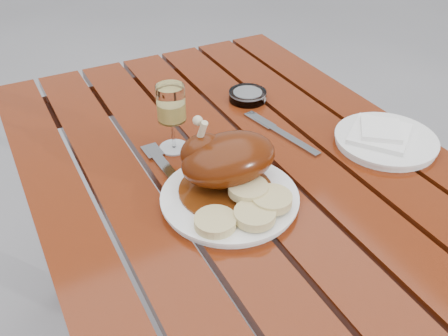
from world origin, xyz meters
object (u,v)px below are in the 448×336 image
Objects in this scene: table at (242,294)px; ashtray at (248,96)px; wine_glass at (172,118)px; dinner_plate at (230,198)px; side_plate at (386,140)px.

table is 0.48m from ashtray.
wine_glass is (-0.10, 0.13, 0.45)m from table.
dinner_plate is 1.74× the size of wine_glass.
ashtray reaches higher than dinner_plate.
table is at bearing 45.49° from dinner_plate.
table is 5.64× the size of side_plate.
table is at bearing 168.26° from side_plate.
ashtray is at bearing 55.47° from dinner_plate.
table is 0.47m from wine_glass.
side_plate is (0.40, -0.19, -0.06)m from wine_glass.
dinner_plate is 0.39m from ashtray.
ashtray is (0.14, 0.24, 0.39)m from table.
wine_glass is at bearing 154.48° from side_plate.
side_plate is (0.30, -0.06, 0.38)m from table.
wine_glass is 1.57× the size of ashtray.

